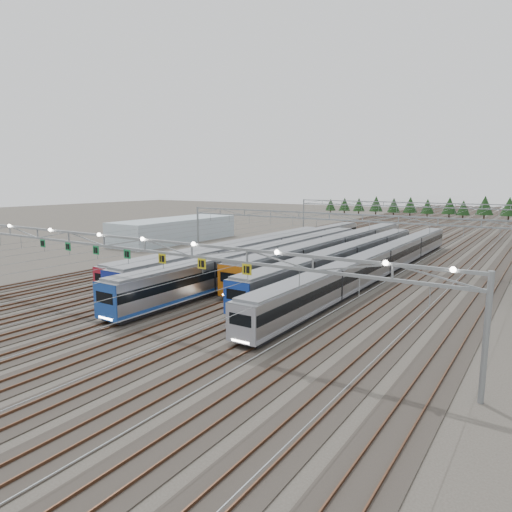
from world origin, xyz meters
The scene contains 13 objects.
ground centered at (0.00, 0.00, 0.00)m, with size 400.00×400.00×0.00m, color #47423A.
track_bed centered at (0.00, 100.00, 1.49)m, with size 54.00×260.00×5.42m.
train_a centered at (-11.25, 30.13, 1.95)m, with size 2.61×53.05×3.39m.
train_b centered at (-6.75, 33.72, 2.20)m, with size 2.99×64.77×3.89m.
train_c centered at (-2.25, 24.85, 2.26)m, with size 3.08×55.66×4.01m.
train_d centered at (2.25, 37.66, 2.34)m, with size 3.19×56.12×4.17m.
train_e centered at (6.75, 31.22, 2.19)m, with size 2.97×53.25×3.87m.
train_f centered at (11.25, 32.15, 2.08)m, with size 2.81×66.50×3.66m.
gantry_near centered at (-0.05, -0.12, 7.09)m, with size 56.36×0.61×8.08m.
gantry_mid centered at (0.00, 40.00, 6.39)m, with size 56.36×0.36×8.00m.
gantry_far centered at (0.00, 85.00, 6.39)m, with size 56.36×0.36×8.00m.
west_shed centered at (-38.28, 44.39, 2.44)m, with size 10.00×30.00×4.89m, color #ACC4CD.
treeline centered at (-0.90, 139.31, 4.23)m, with size 93.80×5.60×7.02m.
Camera 1 is at (30.73, -28.47, 13.04)m, focal length 32.00 mm.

